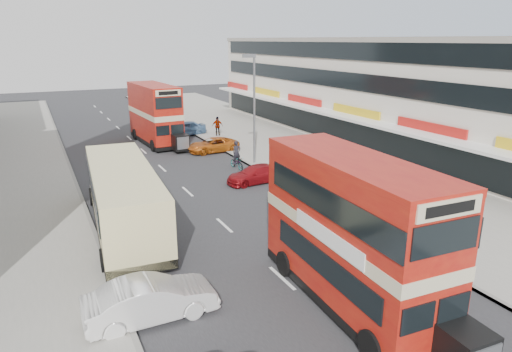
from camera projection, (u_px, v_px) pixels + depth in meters
ground at (309, 303)px, 16.41m from camera, size 160.00×160.00×0.00m
road_surface at (162, 168)px, 33.59m from camera, size 12.00×90.00×0.01m
pavement_right at (301, 150)px, 38.66m from camera, size 12.00×90.00×0.15m
kerb_left at (74, 178)px, 30.99m from camera, size 0.20×90.00×0.16m
kerb_right at (238, 158)px, 36.16m from camera, size 0.20×90.00×0.16m
commercial_row at (364, 89)px, 42.41m from camera, size 9.90×46.20×9.30m
street_lamp at (253, 101)px, 33.26m from camera, size 1.00×0.20×8.12m
bus_main at (353, 232)px, 15.77m from camera, size 3.00×9.50×5.17m
bus_second at (155, 114)px, 40.88m from camera, size 3.04×9.37×5.13m
coach at (124, 196)px, 22.40m from camera, size 3.63×11.33×2.96m
car_left_front at (151, 300)px, 15.31m from camera, size 4.43×1.56×1.46m
car_right_a at (256, 174)px, 30.06m from camera, size 4.10×1.86×1.16m
car_right_b at (213, 145)px, 38.28m from camera, size 4.36×2.09×1.20m
car_right_c at (185, 128)px, 44.80m from camera, size 4.28×1.89×1.43m
pedestrian_near at (304, 159)px, 31.92m from camera, size 0.68×0.47×1.84m
pedestrian_far at (217, 126)px, 44.18m from camera, size 1.14×0.68×1.82m
cyclist at (237, 160)px, 33.28m from camera, size 0.78×1.76×2.07m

